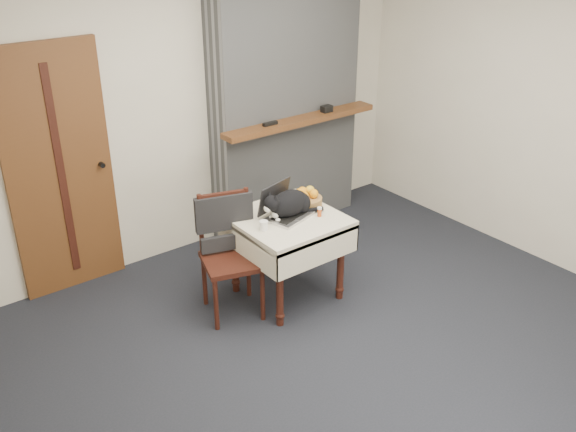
% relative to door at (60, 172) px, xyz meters
% --- Properties ---
extents(ground, '(4.50, 4.50, 0.00)m').
position_rel_door_xyz_m(ground, '(1.20, -1.97, -1.00)').
color(ground, black).
rests_on(ground, ground).
extents(room_shell, '(4.52, 4.01, 2.61)m').
position_rel_door_xyz_m(room_shell, '(1.20, -1.51, 0.76)').
color(room_shell, beige).
rests_on(room_shell, ground).
extents(door, '(0.82, 0.10, 2.00)m').
position_rel_door_xyz_m(door, '(0.00, 0.00, 0.00)').
color(door, brown).
rests_on(door, ground).
extents(chimney, '(1.62, 0.48, 2.60)m').
position_rel_door_xyz_m(chimney, '(2.10, -0.13, 0.30)').
color(chimney, gray).
rests_on(chimney, ground).
extents(side_table, '(0.78, 0.78, 0.70)m').
position_rel_door_xyz_m(side_table, '(1.29, -1.21, -0.41)').
color(side_table, '#36160E').
rests_on(side_table, ground).
extents(laptop, '(0.42, 0.38, 0.26)m').
position_rel_door_xyz_m(laptop, '(1.27, -1.17, -0.24)').
color(laptop, '#B7B7BC').
rests_on(laptop, side_table).
extents(cat, '(0.50, 0.21, 0.24)m').
position_rel_door_xyz_m(cat, '(1.32, -1.21, -0.20)').
color(cat, black).
rests_on(cat, side_table).
extents(cream_jar, '(0.06, 0.06, 0.07)m').
position_rel_door_xyz_m(cream_jar, '(1.02, -1.28, -0.26)').
color(cream_jar, white).
rests_on(cream_jar, side_table).
extents(pill_bottle, '(0.04, 0.04, 0.08)m').
position_rel_door_xyz_m(pill_bottle, '(1.49, -1.35, -0.26)').
color(pill_bottle, '#B64516').
rests_on(pill_bottle, side_table).
extents(fruit_basket, '(0.25, 0.25, 0.14)m').
position_rel_door_xyz_m(fruit_basket, '(1.54, -1.13, -0.24)').
color(fruit_basket, olive).
rests_on(fruit_basket, side_table).
extents(desk_clutter, '(0.13, 0.04, 0.01)m').
position_rel_door_xyz_m(desk_clutter, '(1.45, -1.20, -0.30)').
color(desk_clutter, black).
rests_on(desk_clutter, side_table).
extents(chair, '(0.53, 0.53, 0.95)m').
position_rel_door_xyz_m(chair, '(0.83, -1.06, -0.39)').
color(chair, '#36160E').
rests_on(chair, ground).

